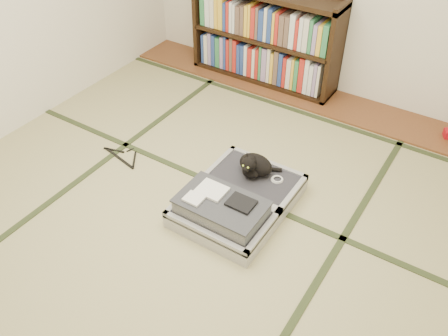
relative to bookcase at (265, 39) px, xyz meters
The scene contains 9 objects.
floor 2.19m from the bookcase, 74.61° to the right, with size 4.50×4.50×0.00m, color tan.
wood_strip 0.72m from the bookcase, ahead, with size 4.00×0.50×0.02m, color brown.
room_shell 2.37m from the bookcase, 74.61° to the right, with size 4.50×4.50×4.50m.
tatami_borders 1.73m from the bookcase, 70.11° to the right, with size 4.00×4.50×0.01m.
bookcase is the anchor object (origin of this frame).
suitcase 2.03m from the bookcase, 66.59° to the right, with size 0.69×0.92×0.27m.
cat 1.74m from the bookcase, 63.24° to the right, with size 0.31×0.31×0.25m.
cable_coil 1.81m from the bookcase, 57.50° to the right, with size 0.10×0.10×0.02m.
hanger 1.90m from the bookcase, 100.86° to the right, with size 0.40×0.22×0.01m.
Camera 1 is at (1.50, -1.91, 2.48)m, focal length 38.00 mm.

